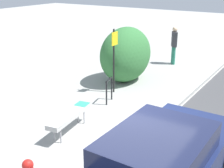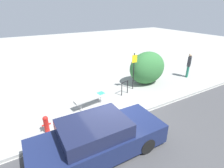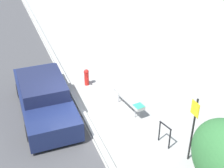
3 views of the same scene
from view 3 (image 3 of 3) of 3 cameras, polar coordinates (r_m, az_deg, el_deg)
ground_plane at (r=11.68m, az=-4.41°, el=-7.22°), size 60.00×60.00×0.00m
curb at (r=11.64m, az=-4.42°, el=-6.97°), size 60.00×0.20×0.13m
bench at (r=12.15m, az=3.13°, el=-2.68°), size 1.76×0.60×0.56m
bike_rack at (r=10.60m, az=9.62°, el=-8.76°), size 0.55×0.17×0.83m
sign_post at (r=9.67m, az=14.64°, el=-7.21°), size 0.36×0.08×2.30m
fire_hydrant at (r=13.81m, az=-4.68°, el=1.35°), size 0.36×0.22×0.77m
parked_car_near at (r=12.20m, az=-12.30°, el=-2.43°), size 4.71×1.88×1.37m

